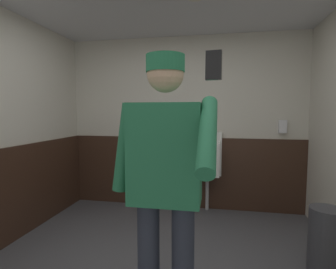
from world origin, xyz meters
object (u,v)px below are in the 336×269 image
cell_phone (214,65)px  trash_bin (325,243)px  urinal_solo (207,159)px  person (165,177)px  soap_dispenser (283,127)px

cell_phone → trash_bin: cell_phone is taller
urinal_solo → person: size_ratio=0.70×
urinal_solo → soap_dispenser: 1.12m
person → trash_bin: size_ratio=2.87×
urinal_solo → soap_dispenser: soap_dispenser is taller
soap_dispenser → trash_bin: bearing=-87.9°
urinal_solo → cell_phone: (0.12, -2.69, 0.84)m
urinal_solo → trash_bin: bearing=-51.1°
urinal_solo → cell_phone: bearing=-87.5°
person → trash_bin: (1.24, 0.86, -0.74)m
trash_bin → soap_dispenser: size_ratio=3.42×
trash_bin → soap_dispenser: (-0.05, 1.45, 0.93)m
urinal_solo → trash_bin: 1.77m
urinal_solo → cell_phone: cell_phone is taller
cell_phone → trash_bin: (0.95, 1.36, -1.31)m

